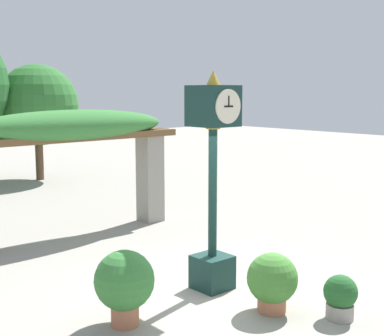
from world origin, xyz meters
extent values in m
plane|color=gray|center=(0.00, 0.00, 0.00)|extent=(60.00, 60.00, 0.00)
cube|color=#14332D|center=(0.08, 0.04, 0.28)|extent=(0.55, 0.55, 0.55)
cylinder|color=#14332D|center=(0.08, 0.04, 1.58)|extent=(0.14, 0.14, 2.06)
cylinder|color=gold|center=(0.08, 0.04, 2.63)|extent=(0.22, 0.22, 0.04)
cube|color=#14332D|center=(0.08, 0.04, 2.97)|extent=(0.64, 0.64, 0.64)
cylinder|color=beige|center=(0.08, -0.28, 2.97)|extent=(0.52, 0.02, 0.52)
cylinder|color=beige|center=(0.08, 0.37, 2.97)|extent=(0.52, 0.02, 0.52)
cube|color=black|center=(0.08, -0.30, 2.97)|extent=(0.18, 0.01, 0.02)
cube|color=black|center=(0.08, -0.30, 3.05)|extent=(0.02, 0.01, 0.16)
cone|color=gold|center=(0.08, 0.04, 3.40)|extent=(0.22, 0.22, 0.23)
cube|color=gray|center=(2.08, 4.39, 1.06)|extent=(0.50, 0.50, 2.12)
cube|color=brown|center=(0.00, 4.14, 2.20)|extent=(5.27, 0.15, 0.15)
cube|color=brown|center=(0.00, 4.39, 2.20)|extent=(5.27, 0.15, 0.15)
cube|color=brown|center=(0.00, 4.64, 2.20)|extent=(5.27, 0.15, 0.15)
ellipsoid|color=#387A38|center=(0.00, 4.39, 2.45)|extent=(4.67, 1.10, 0.70)
cylinder|color=#B26B4C|center=(-1.78, -0.18, 0.17)|extent=(0.39, 0.39, 0.33)
sphere|color=#387A38|center=(-1.78, -0.18, 0.64)|extent=(0.83, 0.83, 0.83)
cylinder|color=#B26B4C|center=(0.09, -1.21, 0.11)|extent=(0.42, 0.42, 0.23)
sphere|color=#427F33|center=(0.09, -1.21, 0.51)|extent=(0.74, 0.74, 0.74)
cylinder|color=gray|center=(0.62, -2.01, 0.11)|extent=(0.39, 0.39, 0.22)
sphere|color=#235B28|center=(0.62, -2.01, 0.40)|extent=(0.48, 0.48, 0.48)
cylinder|color=brown|center=(2.80, 12.01, 0.84)|extent=(0.28, 0.28, 1.68)
sphere|color=#2D6B2D|center=(2.80, 12.01, 2.69)|extent=(2.90, 2.90, 2.90)
camera|label=1|loc=(-5.70, -6.03, 3.21)|focal=50.00mm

